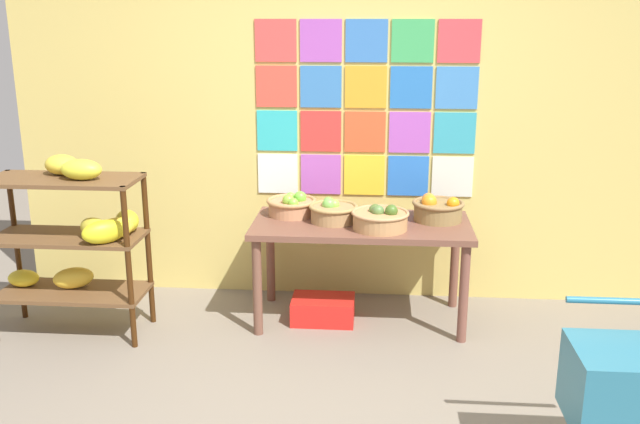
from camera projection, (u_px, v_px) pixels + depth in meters
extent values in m
cube|color=#D1B95F|center=(342.00, 110.00, 4.88)|extent=(4.65, 0.06, 2.70)
cube|color=#D7423F|center=(276.00, 40.00, 4.76)|extent=(0.28, 0.01, 0.28)
cube|color=purple|center=(321.00, 41.00, 4.73)|extent=(0.28, 0.01, 0.28)
cube|color=#336DBA|center=(367.00, 41.00, 4.71)|extent=(0.28, 0.01, 0.28)
cube|color=green|center=(413.00, 41.00, 4.68)|extent=(0.28, 0.01, 0.28)
cube|color=#DD3D45|center=(459.00, 41.00, 4.66)|extent=(0.28, 0.01, 0.28)
cube|color=#D74636|center=(276.00, 86.00, 4.84)|extent=(0.28, 0.01, 0.28)
cube|color=#3270B8|center=(321.00, 87.00, 4.81)|extent=(0.28, 0.01, 0.28)
cube|color=orange|center=(366.00, 87.00, 4.79)|extent=(0.28, 0.01, 0.28)
cube|color=blue|center=(411.00, 87.00, 4.77)|extent=(0.28, 0.01, 0.28)
cube|color=#3A7DC5|center=(457.00, 88.00, 4.74)|extent=(0.28, 0.01, 0.28)
cube|color=#2CB5BC|center=(277.00, 131.00, 4.92)|extent=(0.28, 0.01, 0.28)
cube|color=red|center=(321.00, 131.00, 4.90)|extent=(0.28, 0.01, 0.28)
cube|color=#C85029|center=(365.00, 132.00, 4.87)|extent=(0.28, 0.01, 0.28)
cube|color=#A64DBC|center=(410.00, 132.00, 4.85)|extent=(0.28, 0.01, 0.28)
cube|color=teal|center=(455.00, 133.00, 4.82)|extent=(0.28, 0.01, 0.28)
cube|color=white|center=(278.00, 174.00, 5.00)|extent=(0.28, 0.01, 0.28)
cube|color=#AB51BA|center=(321.00, 174.00, 4.98)|extent=(0.28, 0.01, 0.28)
cube|color=yellow|center=(364.00, 175.00, 4.96)|extent=(0.28, 0.01, 0.28)
cube|color=blue|center=(408.00, 176.00, 4.93)|extent=(0.28, 0.01, 0.28)
cube|color=silver|center=(452.00, 177.00, 4.91)|extent=(0.28, 0.01, 0.28)
cylinder|color=#3B1F0A|center=(129.00, 269.00, 4.24)|extent=(0.04, 0.04, 1.03)
cylinder|color=#3B1F0A|center=(17.00, 246.00, 4.66)|extent=(0.04, 0.04, 1.03)
cylinder|color=#3B1F0A|center=(148.00, 249.00, 4.59)|extent=(0.04, 0.04, 1.03)
cube|color=brown|center=(74.00, 292.00, 4.51)|extent=(0.93, 0.41, 0.03)
ellipsoid|color=yellow|center=(23.00, 278.00, 4.57)|extent=(0.23, 0.19, 0.10)
ellipsoid|color=yellow|center=(73.00, 278.00, 4.53)|extent=(0.28, 0.22, 0.14)
cube|color=brown|center=(68.00, 237.00, 4.41)|extent=(0.93, 0.41, 0.02)
ellipsoid|color=yellow|center=(127.00, 221.00, 4.47)|extent=(0.22, 0.25, 0.14)
ellipsoid|color=yellow|center=(104.00, 232.00, 4.24)|extent=(0.29, 0.26, 0.15)
ellipsoid|color=yellow|center=(96.00, 229.00, 4.30)|extent=(0.31, 0.29, 0.14)
ellipsoid|color=yellow|center=(115.00, 228.00, 4.34)|extent=(0.28, 0.29, 0.13)
cube|color=brown|center=(62.00, 180.00, 4.31)|extent=(0.93, 0.41, 0.02)
ellipsoid|color=yellow|center=(62.00, 165.00, 4.39)|extent=(0.27, 0.24, 0.13)
ellipsoid|color=yellow|center=(81.00, 170.00, 4.25)|extent=(0.26, 0.16, 0.13)
cube|color=brown|center=(361.00, 225.00, 4.59)|extent=(1.42, 0.68, 0.04)
cylinder|color=brown|center=(257.00, 287.00, 4.46)|extent=(0.06, 0.06, 0.64)
cylinder|color=brown|center=(464.00, 294.00, 4.36)|extent=(0.06, 0.06, 0.64)
cylinder|color=brown|center=(271.00, 258.00, 5.00)|extent=(0.06, 0.06, 0.64)
cylinder|color=brown|center=(455.00, 263.00, 4.90)|extent=(0.06, 0.06, 0.64)
cylinder|color=tan|center=(292.00, 208.00, 4.74)|extent=(0.31, 0.31, 0.10)
torus|color=#B4814E|center=(292.00, 201.00, 4.73)|extent=(0.34, 0.34, 0.03)
sphere|color=#69BE37|center=(300.00, 197.00, 4.74)|extent=(0.09, 0.09, 0.09)
sphere|color=#78C03E|center=(291.00, 197.00, 4.77)|extent=(0.06, 0.06, 0.06)
sphere|color=#7CB235|center=(288.00, 200.00, 4.67)|extent=(0.08, 0.08, 0.08)
sphere|color=#76BD37|center=(293.00, 203.00, 4.64)|extent=(0.07, 0.07, 0.07)
cylinder|color=olive|center=(438.00, 212.00, 4.62)|extent=(0.31, 0.31, 0.12)
torus|color=olive|center=(438.00, 203.00, 4.60)|extent=(0.34, 0.34, 0.03)
sphere|color=orange|center=(453.00, 203.00, 4.55)|extent=(0.08, 0.08, 0.08)
sphere|color=orange|center=(429.00, 199.00, 4.64)|extent=(0.09, 0.09, 0.09)
sphere|color=orange|center=(429.00, 202.00, 4.59)|extent=(0.10, 0.10, 0.10)
cylinder|color=#A17B4D|center=(333.00, 214.00, 4.59)|extent=(0.30, 0.30, 0.10)
torus|color=#A17F49|center=(333.00, 207.00, 4.58)|extent=(0.32, 0.32, 0.03)
sphere|color=#6FAD38|center=(328.00, 202.00, 4.62)|extent=(0.07, 0.07, 0.07)
sphere|color=#6DB63F|center=(334.00, 205.00, 4.59)|extent=(0.06, 0.06, 0.06)
sphere|color=#69AB48|center=(329.00, 204.00, 4.58)|extent=(0.09, 0.09, 0.09)
sphere|color=#7BC13F|center=(334.00, 204.00, 4.59)|extent=(0.07, 0.07, 0.07)
cylinder|color=tan|center=(380.00, 221.00, 4.43)|extent=(0.34, 0.34, 0.10)
torus|color=tan|center=(380.00, 213.00, 4.42)|extent=(0.37, 0.37, 0.02)
sphere|color=#406121|center=(391.00, 211.00, 4.40)|extent=(0.08, 0.08, 0.08)
sphere|color=#4F7037|center=(378.00, 211.00, 4.41)|extent=(0.08, 0.08, 0.08)
sphere|color=#4E6B2F|center=(375.00, 210.00, 4.46)|extent=(0.08, 0.08, 0.08)
cube|color=red|center=(323.00, 309.00, 4.72)|extent=(0.42, 0.28, 0.16)
cylinder|color=teal|center=(634.00, 302.00, 3.03)|extent=(0.57, 0.03, 0.03)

